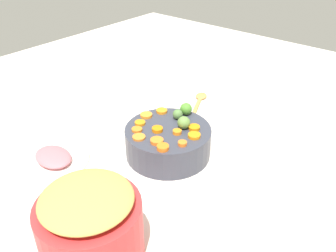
# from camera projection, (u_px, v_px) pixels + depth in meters

# --- Properties ---
(tabletop) EXTENTS (2.40, 2.40, 0.02)m
(tabletop) POSITION_uv_depth(u_px,v_px,m) (183.00, 152.00, 1.12)
(tabletop) COLOR silver
(tabletop) RESTS_ON ground
(serving_bowl_carrots) EXTENTS (0.25, 0.25, 0.09)m
(serving_bowl_carrots) POSITION_uv_depth(u_px,v_px,m) (168.00, 142.00, 1.07)
(serving_bowl_carrots) COLOR #363A46
(serving_bowl_carrots) RESTS_ON tabletop
(metal_pot) EXTENTS (0.22, 0.22, 0.14)m
(metal_pot) POSITION_uv_depth(u_px,v_px,m) (91.00, 231.00, 0.74)
(metal_pot) COLOR red
(metal_pot) RESTS_ON tabletop
(stuffing_mound) EXTENTS (0.19, 0.19, 0.03)m
(stuffing_mound) POSITION_uv_depth(u_px,v_px,m) (86.00, 199.00, 0.70)
(stuffing_mound) COLOR tan
(stuffing_mound) RESTS_ON metal_pot
(carrot_slice_0) EXTENTS (0.05, 0.05, 0.01)m
(carrot_slice_0) POSITION_uv_depth(u_px,v_px,m) (146.00, 115.00, 1.11)
(carrot_slice_0) COLOR orange
(carrot_slice_0) RESTS_ON serving_bowl_carrots
(carrot_slice_1) EXTENTS (0.05, 0.05, 0.01)m
(carrot_slice_1) POSITION_uv_depth(u_px,v_px,m) (162.00, 111.00, 1.13)
(carrot_slice_1) COLOR orange
(carrot_slice_1) RESTS_ON serving_bowl_carrots
(carrot_slice_2) EXTENTS (0.05, 0.05, 0.01)m
(carrot_slice_2) POSITION_uv_depth(u_px,v_px,m) (157.00, 141.00, 0.98)
(carrot_slice_2) COLOR orange
(carrot_slice_2) RESTS_ON serving_bowl_carrots
(carrot_slice_3) EXTENTS (0.04, 0.04, 0.01)m
(carrot_slice_3) POSITION_uv_depth(u_px,v_px,m) (140.00, 123.00, 1.07)
(carrot_slice_3) COLOR orange
(carrot_slice_3) RESTS_ON serving_bowl_carrots
(carrot_slice_4) EXTENTS (0.03, 0.03, 0.01)m
(carrot_slice_4) POSITION_uv_depth(u_px,v_px,m) (177.00, 132.00, 1.02)
(carrot_slice_4) COLOR orange
(carrot_slice_4) RESTS_ON serving_bowl_carrots
(carrot_slice_5) EXTENTS (0.04, 0.04, 0.01)m
(carrot_slice_5) POSITION_uv_depth(u_px,v_px,m) (139.00, 137.00, 1.00)
(carrot_slice_5) COLOR orange
(carrot_slice_5) RESTS_ON serving_bowl_carrots
(carrot_slice_6) EXTENTS (0.03, 0.03, 0.01)m
(carrot_slice_6) POSITION_uv_depth(u_px,v_px,m) (182.00, 143.00, 0.97)
(carrot_slice_6) COLOR orange
(carrot_slice_6) RESTS_ON serving_bowl_carrots
(carrot_slice_7) EXTENTS (0.04, 0.04, 0.01)m
(carrot_slice_7) POSITION_uv_depth(u_px,v_px,m) (157.00, 129.00, 1.03)
(carrot_slice_7) COLOR orange
(carrot_slice_7) RESTS_ON serving_bowl_carrots
(carrot_slice_8) EXTENTS (0.04, 0.04, 0.01)m
(carrot_slice_8) POSITION_uv_depth(u_px,v_px,m) (163.00, 147.00, 0.96)
(carrot_slice_8) COLOR orange
(carrot_slice_8) RESTS_ON serving_bowl_carrots
(carrot_slice_9) EXTENTS (0.04, 0.04, 0.01)m
(carrot_slice_9) POSITION_uv_depth(u_px,v_px,m) (194.00, 136.00, 1.01)
(carrot_slice_9) COLOR orange
(carrot_slice_9) RESTS_ON serving_bowl_carrots
(carrot_slice_10) EXTENTS (0.04, 0.04, 0.01)m
(carrot_slice_10) POSITION_uv_depth(u_px,v_px,m) (195.00, 127.00, 1.04)
(carrot_slice_10) COLOR orange
(carrot_slice_10) RESTS_ON serving_bowl_carrots
(carrot_slice_11) EXTENTS (0.04, 0.04, 0.01)m
(carrot_slice_11) POSITION_uv_depth(u_px,v_px,m) (137.00, 130.00, 1.04)
(carrot_slice_11) COLOR orange
(carrot_slice_11) RESTS_ON serving_bowl_carrots
(brussels_sprout_0) EXTENTS (0.04, 0.04, 0.04)m
(brussels_sprout_0) POSITION_uv_depth(u_px,v_px,m) (186.00, 109.00, 1.11)
(brussels_sprout_0) COLOR #4A862C
(brussels_sprout_0) RESTS_ON serving_bowl_carrots
(brussels_sprout_1) EXTENTS (0.04, 0.04, 0.04)m
(brussels_sprout_1) POSITION_uv_depth(u_px,v_px,m) (184.00, 123.00, 1.04)
(brussels_sprout_1) COLOR #608840
(brussels_sprout_1) RESTS_ON serving_bowl_carrots
(brussels_sprout_2) EXTENTS (0.03, 0.03, 0.03)m
(brussels_sprout_2) POSITION_uv_depth(u_px,v_px,m) (178.00, 114.00, 1.09)
(brussels_sprout_2) COLOR #527B3E
(brussels_sprout_2) RESTS_ON serving_bowl_carrots
(wooden_spoon) EXTENTS (0.14, 0.26, 0.01)m
(wooden_spoon) POSITION_uv_depth(u_px,v_px,m) (198.00, 103.00, 1.37)
(wooden_spoon) COLOR #B78645
(wooden_spoon) RESTS_ON tabletop
(ham_plate) EXTENTS (0.25, 0.25, 0.01)m
(ham_plate) POSITION_uv_depth(u_px,v_px,m) (46.00, 162.00, 1.05)
(ham_plate) COLOR white
(ham_plate) RESTS_ON tabletop
(ham_slice_main) EXTENTS (0.14, 0.10, 0.03)m
(ham_slice_main) POSITION_uv_depth(u_px,v_px,m) (53.00, 157.00, 1.04)
(ham_slice_main) COLOR #D06871
(ham_slice_main) RESTS_ON ham_plate
(dish_towel) EXTENTS (0.22, 0.18, 0.01)m
(dish_towel) POSITION_uv_depth(u_px,v_px,m) (273.00, 108.00, 1.34)
(dish_towel) COLOR silver
(dish_towel) RESTS_ON tabletop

